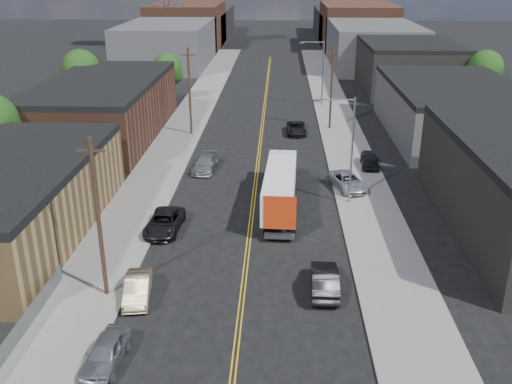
# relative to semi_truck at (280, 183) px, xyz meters

# --- Properties ---
(ground) EXTENTS (260.00, 260.00, 0.00)m
(ground) POSITION_rel_semi_truck_xyz_m (-2.22, 35.74, -2.03)
(ground) COLOR black
(ground) RESTS_ON ground
(centerline) EXTENTS (0.32, 120.00, 0.01)m
(centerline) POSITION_rel_semi_truck_xyz_m (-2.22, 20.74, -2.03)
(centerline) COLOR gold
(centerline) RESTS_ON ground
(sidewalk_left) EXTENTS (5.00, 140.00, 0.15)m
(sidewalk_left) POSITION_rel_semi_truck_xyz_m (-11.72, 20.74, -1.96)
(sidewalk_left) COLOR slate
(sidewalk_left) RESTS_ON ground
(sidewalk_right) EXTENTS (5.00, 140.00, 0.15)m
(sidewalk_right) POSITION_rel_semi_truck_xyz_m (7.28, 20.74, -1.96)
(sidewalk_right) COLOR slate
(sidewalk_right) RESTS_ON ground
(warehouse_tan) EXTENTS (12.00, 22.00, 5.60)m
(warehouse_tan) POSITION_rel_semi_truck_xyz_m (-20.22, -6.26, 0.77)
(warehouse_tan) COLOR olive
(warehouse_tan) RESTS_ON ground
(warehouse_brown) EXTENTS (12.00, 26.00, 6.60)m
(warehouse_brown) POSITION_rel_semi_truck_xyz_m (-20.22, 19.74, 1.27)
(warehouse_brown) COLOR #502E20
(warehouse_brown) RESTS_ON ground
(industrial_right_b) EXTENTS (14.00, 24.00, 6.10)m
(industrial_right_b) POSITION_rel_semi_truck_xyz_m (19.78, 21.74, 1.02)
(industrial_right_b) COLOR #3E3D40
(industrial_right_b) RESTS_ON ground
(industrial_right_c) EXTENTS (14.00, 22.00, 7.60)m
(industrial_right_c) POSITION_rel_semi_truck_xyz_m (19.78, 47.74, 1.77)
(industrial_right_c) COLOR black
(industrial_right_c) RESTS_ON ground
(skyline_left_a) EXTENTS (16.00, 30.00, 8.00)m
(skyline_left_a) POSITION_rel_semi_truck_xyz_m (-22.22, 70.74, 1.97)
(skyline_left_a) COLOR #3E3D40
(skyline_left_a) RESTS_ON ground
(skyline_right_a) EXTENTS (16.00, 30.00, 8.00)m
(skyline_right_a) POSITION_rel_semi_truck_xyz_m (17.78, 70.74, 1.97)
(skyline_right_a) COLOR #3E3D40
(skyline_right_a) RESTS_ON ground
(skyline_left_b) EXTENTS (16.00, 26.00, 10.00)m
(skyline_left_b) POSITION_rel_semi_truck_xyz_m (-22.22, 95.74, 2.97)
(skyline_left_b) COLOR #502E20
(skyline_left_b) RESTS_ON ground
(skyline_right_b) EXTENTS (16.00, 26.00, 10.00)m
(skyline_right_b) POSITION_rel_semi_truck_xyz_m (17.78, 95.74, 2.97)
(skyline_right_b) COLOR #502E20
(skyline_right_b) RESTS_ON ground
(skyline_left_c) EXTENTS (16.00, 40.00, 7.00)m
(skyline_left_c) POSITION_rel_semi_truck_xyz_m (-22.22, 115.74, 1.47)
(skyline_left_c) COLOR black
(skyline_left_c) RESTS_ON ground
(skyline_right_c) EXTENTS (16.00, 40.00, 7.00)m
(skyline_right_c) POSITION_rel_semi_truck_xyz_m (17.78, 115.74, 1.47)
(skyline_right_c) COLOR black
(skyline_right_c) RESTS_ON ground
(streetlight_near) EXTENTS (3.39, 0.25, 9.00)m
(streetlight_near) POSITION_rel_semi_truck_xyz_m (5.38, 0.74, 3.30)
(streetlight_near) COLOR gray
(streetlight_near) RESTS_ON ground
(streetlight_far) EXTENTS (3.39, 0.25, 9.00)m
(streetlight_far) POSITION_rel_semi_truck_xyz_m (5.38, 35.74, 3.30)
(streetlight_far) COLOR gray
(streetlight_far) RESTS_ON ground
(utility_pole_left_near) EXTENTS (1.60, 0.26, 10.00)m
(utility_pole_left_near) POSITION_rel_semi_truck_xyz_m (-10.42, -14.26, 3.11)
(utility_pole_left_near) COLOR black
(utility_pole_left_near) RESTS_ON ground
(utility_pole_left_far) EXTENTS (1.60, 0.26, 10.00)m
(utility_pole_left_far) POSITION_rel_semi_truck_xyz_m (-10.42, 20.74, 3.11)
(utility_pole_left_far) COLOR black
(utility_pole_left_far) RESTS_ON ground
(utility_pole_right) EXTENTS (1.60, 0.26, 10.00)m
(utility_pole_right) POSITION_rel_semi_truck_xyz_m (5.98, 23.74, 3.11)
(utility_pole_right) COLOR black
(utility_pole_right) RESTS_ON ground
(chainlink_fence) EXTENTS (0.05, 16.00, 1.22)m
(chainlink_fence) POSITION_rel_semi_truck_xyz_m (-13.72, -20.76, -1.37)
(chainlink_fence) COLOR slate
(chainlink_fence) RESTS_ON ground
(tree_left_mid) EXTENTS (5.10, 5.04, 8.37)m
(tree_left_mid) POSITION_rel_semi_truck_xyz_m (-26.16, 30.74, 3.45)
(tree_left_mid) COLOR black
(tree_left_mid) RESTS_ON ground
(tree_left_far) EXTENTS (4.35, 4.20, 6.97)m
(tree_left_far) POSITION_rel_semi_truck_xyz_m (-16.16, 37.74, 2.53)
(tree_left_far) COLOR black
(tree_left_far) RESTS_ON ground
(tree_right_far) EXTENTS (4.85, 4.76, 7.91)m
(tree_right_far) POSITION_rel_semi_truck_xyz_m (27.84, 35.74, 3.15)
(tree_right_far) COLOR black
(tree_right_far) RESTS_ON ground
(semi_truck) EXTENTS (2.82, 13.75, 3.57)m
(semi_truck) POSITION_rel_semi_truck_xyz_m (0.00, 0.00, 0.00)
(semi_truck) COLOR silver
(semi_truck) RESTS_ON ground
(car_left_a) EXTENTS (1.94, 4.20, 1.39)m
(car_left_a) POSITION_rel_semi_truck_xyz_m (-8.62, -20.53, -1.33)
(car_left_a) COLOR #959699
(car_left_a) RESTS_ON ground
(car_left_b) EXTENTS (1.99, 4.29, 1.36)m
(car_left_b) POSITION_rel_semi_truck_xyz_m (-8.46, -14.49, -1.35)
(car_left_b) COLOR #998764
(car_left_b) RESTS_ON ground
(car_left_c) EXTENTS (2.62, 5.25, 1.43)m
(car_left_c) POSITION_rel_semi_truck_xyz_m (-8.62, -5.22, -1.32)
(car_left_c) COLOR black
(car_left_c) RESTS_ON ground
(car_left_d) EXTENTS (2.53, 5.09, 1.42)m
(car_left_d) POSITION_rel_semi_truck_xyz_m (-7.22, 8.44, -1.32)
(car_left_d) COLOR gray
(car_left_d) RESTS_ON ground
(car_right_oncoming) EXTENTS (1.76, 4.71, 1.54)m
(car_right_oncoming) POSITION_rel_semi_truck_xyz_m (2.78, -13.21, -1.26)
(car_right_oncoming) COLOR black
(car_right_oncoming) RESTS_ON ground
(car_right_lot_a) EXTENTS (3.61, 5.36, 1.36)m
(car_right_lot_a) POSITION_rel_semi_truck_xyz_m (5.98, 3.74, -1.20)
(car_right_lot_a) COLOR silver
(car_right_lot_a) RESTS_ON sidewalk_right
(car_right_lot_c) EXTENTS (1.93, 4.26, 1.42)m
(car_right_lot_c) POSITION_rel_semi_truck_xyz_m (8.78, 9.74, -1.17)
(car_right_lot_c) COLOR black
(car_right_lot_c) RESTS_ON sidewalk_right
(car_ahead_truck) EXTENTS (2.28, 4.81, 1.33)m
(car_ahead_truck) POSITION_rel_semi_truck_xyz_m (1.88, 21.60, -1.37)
(car_ahead_truck) COLOR black
(car_ahead_truck) RESTS_ON ground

